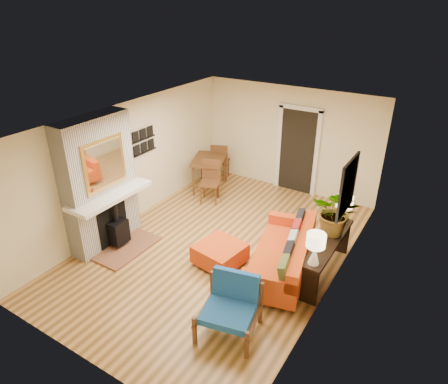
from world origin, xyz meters
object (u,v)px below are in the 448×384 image
Objects in this scene: sofa at (286,255)px; ottoman at (220,253)px; dining_table at (212,165)px; lamp_far at (344,206)px; console_table at (328,248)px; blue_chair at (231,302)px; houseplant at (336,212)px; lamp_near at (315,245)px.

sofa reaches higher than ottoman.
ottoman is at bearing -54.12° from dining_table.
console_table is at bearing -90.00° from lamp_far.
sofa is 3.73m from dining_table.
blue_chair is 4.79m from dining_table.
sofa is at bearing -36.01° from dining_table.
console_table is (0.64, 0.30, 0.21)m from sofa.
lamp_far is at bearing 39.15° from ottoman.
lamp_far is 0.47m from houseplant.
console_table is (0.78, 1.95, 0.11)m from blue_chair.
lamp_near is 1.00× the size of lamp_far.
sofa is 2.32× the size of blue_chair.
lamp_far reaches higher than ottoman.
console_table is 0.64m from houseplant.
console_table is (1.77, 0.71, 0.35)m from ottoman.
blue_chair is 1.14× the size of houseplant.
ottoman is at bearing -150.81° from houseplant.
sofa is at bearing -154.58° from console_table.
sofa is 1.66m from blue_chair.
dining_table reaches higher than blue_chair.
sofa is 0.74m from console_table.
lamp_near is (1.77, -0.04, 0.83)m from ottoman.
ottoman is at bearing -140.85° from lamp_far.
houseplant is (0.63, 0.57, 0.79)m from sofa.
dining_table is 3.51× the size of lamp_far.
ottoman is 1.67× the size of lamp_near.
ottoman is 3.23m from dining_table.
ottoman is (-1.13, -0.41, -0.14)m from sofa.
lamp_near reaches higher than dining_table.
houseplant is (3.64, -1.61, 0.50)m from dining_table.
dining_table is (-2.86, 3.83, 0.19)m from blue_chair.
blue_chair is at bearing -123.01° from lamp_near.
dining_table is (-3.01, 2.19, 0.29)m from sofa.
houseplant is at bearing 90.56° from lamp_near.
dining_table reaches higher than sofa.
dining_table is 3.84m from lamp_far.
sofa is 1.24× the size of console_table.
lamp_near is at bearing -89.44° from houseplant.
blue_chair is (0.99, -1.24, 0.24)m from ottoman.
lamp_near is (0.64, -0.44, 0.69)m from sofa.
lamp_near is (0.00, -0.75, 0.49)m from console_table.
dining_table is at bearing 156.10° from houseplant.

